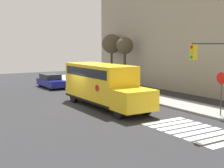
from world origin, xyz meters
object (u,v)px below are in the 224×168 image
school_bus (102,83)px  traffic_light (224,68)px  tree_far_sidewalk (112,44)px  stop_sign (221,87)px  parked_car (51,81)px  tree_near_sidewalk (125,47)px

school_bus → traffic_light: (8.47, 3.06, 1.57)m
tree_far_sidewalk → stop_sign: bearing=-11.8°
parked_car → stop_sign: size_ratio=1.61×
stop_sign → tree_near_sidewalk: (-16.47, 3.69, 2.47)m
school_bus → stop_sign: bearing=33.4°
traffic_light → tree_far_sidewalk: 22.40m
tree_near_sidewalk → school_bus: bearing=-41.6°
parked_car → tree_far_sidewalk: bearing=97.3°
school_bus → stop_sign: (7.07, 4.66, 0.17)m
school_bus → parked_car: school_bus is taller
stop_sign → tree_far_sidewalk: size_ratio=0.49×
parked_car → stop_sign: stop_sign is taller
tree_near_sidewalk → tree_far_sidewalk: 3.77m
parked_car → traffic_light: traffic_light is taller
parked_car → tree_near_sidewalk: bearing=71.5°
school_bus → tree_far_sidewalk: tree_far_sidewalk is taller
school_bus → stop_sign: size_ratio=3.11×
tree_far_sidewalk → traffic_light: bearing=-15.0°
traffic_light → tree_far_sidewalk: (-21.60, 5.80, 1.35)m
stop_sign → tree_far_sidewalk: 20.81m
parked_car → tree_near_sidewalk: size_ratio=0.85×
school_bus → traffic_light: 9.14m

